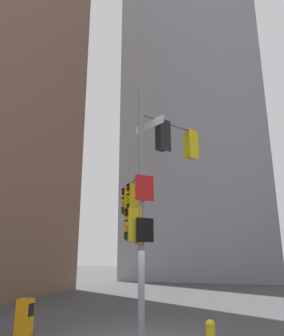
{
  "coord_description": "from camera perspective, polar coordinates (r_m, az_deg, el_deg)",
  "views": [
    {
      "loc": [
        2.85,
        -9.49,
        2.37
      ],
      "look_at": [
        -0.16,
        0.6,
        5.26
      ],
      "focal_mm": 33.98,
      "sensor_mm": 36.0,
      "label": 1
    }
  ],
  "objects": [
    {
      "name": "signal_pole_assembly",
      "position": [
        10.76,
        1.08,
        -3.22
      ],
      "size": [
        2.87,
        2.64,
        8.07
      ],
      "color": "gray",
      "rests_on": "ground"
    },
    {
      "name": "building_mid_block",
      "position": [
        41.0,
        9.65,
        10.27
      ],
      "size": [
        14.68,
        14.68,
        39.89
      ],
      "primitive_type": "cube",
      "color": "#9399A3",
      "rests_on": "ground"
    },
    {
      "name": "newspaper_box",
      "position": [
        11.52,
        -20.32,
        -23.71
      ],
      "size": [
        0.45,
        0.36,
        1.05
      ],
      "color": "orange",
      "rests_on": "ground"
    }
  ]
}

